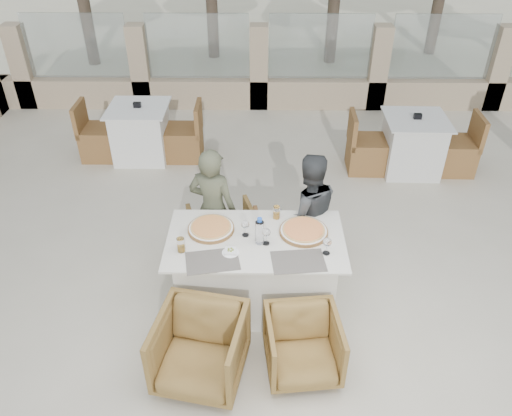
{
  "coord_description": "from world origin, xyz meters",
  "views": [
    {
      "loc": [
        0.04,
        -3.41,
        3.56
      ],
      "look_at": [
        -0.0,
        0.39,
        0.9
      ],
      "focal_mm": 35.0,
      "sensor_mm": 36.0,
      "label": 1
    }
  ],
  "objects_px": {
    "beer_glass_left": "(181,245)",
    "armchair_far_left": "(224,238)",
    "wine_glass_near": "(266,235)",
    "pizza_left": "(211,228)",
    "bg_table_b": "(412,145)",
    "diner_right": "(307,214)",
    "armchair_near_right": "(303,346)",
    "armchair_far_right": "(288,241)",
    "diner_left": "(213,209)",
    "pizza_right": "(304,230)",
    "beer_glass_right": "(277,212)",
    "water_bottle": "(260,231)",
    "bg_table_a": "(141,133)",
    "wine_glass_centre": "(245,227)",
    "armchair_near_left": "(200,349)",
    "olive_dish": "(231,251)",
    "wine_glass_corner": "(327,245)",
    "dining_table": "(256,271)"
  },
  "relations": [
    {
      "from": "diner_left",
      "to": "dining_table",
      "type": "bearing_deg",
      "value": 143.63
    },
    {
      "from": "beer_glass_right",
      "to": "wine_glass_near",
      "type": "bearing_deg",
      "value": -104.34
    },
    {
      "from": "water_bottle",
      "to": "diner_right",
      "type": "relative_size",
      "value": 0.2
    },
    {
      "from": "beer_glass_right",
      "to": "armchair_far_right",
      "type": "xyz_separation_m",
      "value": [
        0.14,
        0.23,
        -0.53
      ]
    },
    {
      "from": "wine_glass_near",
      "to": "diner_left",
      "type": "height_order",
      "value": "diner_left"
    },
    {
      "from": "water_bottle",
      "to": "beer_glass_right",
      "type": "xyz_separation_m",
      "value": [
        0.16,
        0.37,
        -0.07
      ]
    },
    {
      "from": "olive_dish",
      "to": "armchair_far_right",
      "type": "xyz_separation_m",
      "value": [
        0.54,
        0.75,
        -0.49
      ]
    },
    {
      "from": "beer_glass_left",
      "to": "armchair_far_left",
      "type": "relative_size",
      "value": 0.2
    },
    {
      "from": "wine_glass_near",
      "to": "pizza_left",
      "type": "bearing_deg",
      "value": 159.41
    },
    {
      "from": "bg_table_a",
      "to": "armchair_far_right",
      "type": "bearing_deg",
      "value": -49.57
    },
    {
      "from": "olive_dish",
      "to": "bg_table_b",
      "type": "distance_m",
      "value": 3.62
    },
    {
      "from": "wine_glass_corner",
      "to": "armchair_near_right",
      "type": "height_order",
      "value": "wine_glass_corner"
    },
    {
      "from": "olive_dish",
      "to": "bg_table_a",
      "type": "xyz_separation_m",
      "value": [
        -1.45,
        3.09,
        -0.41
      ]
    },
    {
      "from": "pizza_right",
      "to": "beer_glass_left",
      "type": "relative_size",
      "value": 3.23
    },
    {
      "from": "armchair_near_left",
      "to": "water_bottle",
      "type": "bearing_deg",
      "value": 70.98
    },
    {
      "from": "bg_table_b",
      "to": "dining_table",
      "type": "bearing_deg",
      "value": -128.04
    },
    {
      "from": "dining_table",
      "to": "beer_glass_left",
      "type": "xyz_separation_m",
      "value": [
        -0.64,
        -0.17,
        0.45
      ]
    },
    {
      "from": "pizza_left",
      "to": "diner_left",
      "type": "distance_m",
      "value": 0.48
    },
    {
      "from": "armchair_far_left",
      "to": "diner_right",
      "type": "xyz_separation_m",
      "value": [
        0.85,
        -0.05,
        0.35
      ]
    },
    {
      "from": "armchair_far_left",
      "to": "diner_right",
      "type": "bearing_deg",
      "value": 160.29
    },
    {
      "from": "beer_glass_right",
      "to": "armchair_near_left",
      "type": "bearing_deg",
      "value": -117.98
    },
    {
      "from": "bg_table_a",
      "to": "water_bottle",
      "type": "bearing_deg",
      "value": -59.99
    },
    {
      "from": "armchair_far_left",
      "to": "armchair_far_right",
      "type": "xyz_separation_m",
      "value": [
        0.67,
        -0.03,
        -0.01
      ]
    },
    {
      "from": "water_bottle",
      "to": "beer_glass_right",
      "type": "bearing_deg",
      "value": 67.0
    },
    {
      "from": "beer_glass_left",
      "to": "armchair_far_left",
      "type": "xyz_separation_m",
      "value": [
        0.31,
        0.76,
        -0.53
      ]
    },
    {
      "from": "wine_glass_centre",
      "to": "beer_glass_left",
      "type": "distance_m",
      "value": 0.6
    },
    {
      "from": "armchair_near_left",
      "to": "armchair_near_right",
      "type": "relative_size",
      "value": 1.15
    },
    {
      "from": "wine_glass_near",
      "to": "armchair_far_left",
      "type": "xyz_separation_m",
      "value": [
        -0.43,
        0.65,
        -0.55
      ]
    },
    {
      "from": "pizza_right",
      "to": "armchair_far_right",
      "type": "relative_size",
      "value": 0.67
    },
    {
      "from": "bg_table_b",
      "to": "beer_glass_left",
      "type": "bearing_deg",
      "value": -133.77
    },
    {
      "from": "water_bottle",
      "to": "armchair_near_left",
      "type": "relative_size",
      "value": 0.38
    },
    {
      "from": "beer_glass_right",
      "to": "bg_table_b",
      "type": "xyz_separation_m",
      "value": [
        1.9,
        2.24,
        -0.45
      ]
    },
    {
      "from": "pizza_right",
      "to": "water_bottle",
      "type": "distance_m",
      "value": 0.44
    },
    {
      "from": "wine_glass_centre",
      "to": "diner_right",
      "type": "xyz_separation_m",
      "value": [
        0.6,
        0.48,
        -0.2
      ]
    },
    {
      "from": "wine_glass_corner",
      "to": "beer_glass_left",
      "type": "bearing_deg",
      "value": 179.11
    },
    {
      "from": "armchair_far_right",
      "to": "beer_glass_left",
      "type": "bearing_deg",
      "value": 27.16
    },
    {
      "from": "wine_glass_near",
      "to": "wine_glass_corner",
      "type": "bearing_deg",
      "value": -14.02
    },
    {
      "from": "armchair_far_left",
      "to": "armchair_near_left",
      "type": "relative_size",
      "value": 0.97
    },
    {
      "from": "pizza_right",
      "to": "armchair_near_right",
      "type": "distance_m",
      "value": 1.02
    },
    {
      "from": "pizza_left",
      "to": "olive_dish",
      "type": "xyz_separation_m",
      "value": [
        0.2,
        -0.32,
        -0.01
      ]
    },
    {
      "from": "pizza_left",
      "to": "wine_glass_centre",
      "type": "xyz_separation_m",
      "value": [
        0.32,
        -0.07,
        0.06
      ]
    },
    {
      "from": "pizza_left",
      "to": "bg_table_a",
      "type": "height_order",
      "value": "pizza_left"
    },
    {
      "from": "bg_table_a",
      "to": "bg_table_b",
      "type": "relative_size",
      "value": 1.0
    },
    {
      "from": "water_bottle",
      "to": "bg_table_a",
      "type": "height_order",
      "value": "water_bottle"
    },
    {
      "from": "armchair_near_right",
      "to": "wine_glass_near",
      "type": "bearing_deg",
      "value": 106.54
    },
    {
      "from": "pizza_right",
      "to": "wine_glass_centre",
      "type": "xyz_separation_m",
      "value": [
        -0.53,
        -0.04,
        0.06
      ]
    },
    {
      "from": "beer_glass_left",
      "to": "diner_right",
      "type": "xyz_separation_m",
      "value": [
        1.15,
        0.71,
        -0.18
      ]
    },
    {
      "from": "wine_glass_near",
      "to": "armchair_near_right",
      "type": "relative_size",
      "value": 0.3
    },
    {
      "from": "pizza_right",
      "to": "beer_glass_right",
      "type": "relative_size",
      "value": 3.43
    },
    {
      "from": "pizza_left",
      "to": "wine_glass_centre",
      "type": "bearing_deg",
      "value": -12.9
    }
  ]
}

